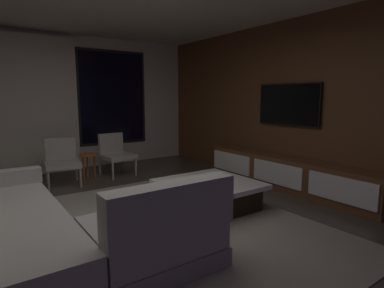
% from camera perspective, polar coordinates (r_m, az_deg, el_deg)
% --- Properties ---
extents(floor, '(9.20, 9.20, 0.00)m').
position_cam_1_polar(floor, '(3.62, -11.60, -15.65)').
color(floor, '#473D33').
extents(back_wall_with_window, '(6.60, 0.30, 2.70)m').
position_cam_1_polar(back_wall_with_window, '(6.77, -25.02, 6.65)').
color(back_wall_with_window, beige).
rests_on(back_wall_with_window, floor).
extents(media_wall, '(0.12, 7.80, 2.70)m').
position_cam_1_polar(media_wall, '(5.32, 19.85, 6.71)').
color(media_wall, brown).
rests_on(media_wall, floor).
extents(area_rug, '(3.20, 3.80, 0.01)m').
position_cam_1_polar(area_rug, '(3.68, -5.78, -15.02)').
color(area_rug, gray).
rests_on(area_rug, floor).
extents(sectional_couch, '(1.98, 2.50, 0.82)m').
position_cam_1_polar(sectional_couch, '(3.18, -24.75, -14.12)').
color(sectional_couch, gray).
rests_on(sectional_couch, floor).
extents(coffee_table, '(1.16, 1.16, 0.36)m').
position_cam_1_polar(coffee_table, '(4.25, 3.04, -9.08)').
color(coffee_table, black).
rests_on(coffee_table, floor).
extents(book_stack_on_coffee_table, '(0.30, 0.19, 0.06)m').
position_cam_1_polar(book_stack_on_coffee_table, '(4.23, 4.21, -6.35)').
color(book_stack_on_coffee_table, silver).
rests_on(book_stack_on_coffee_table, coffee_table).
extents(accent_chair_near_window, '(0.61, 0.62, 0.78)m').
position_cam_1_polar(accent_chair_near_window, '(6.15, -13.73, -1.43)').
color(accent_chair_near_window, '#B2ADA0').
rests_on(accent_chair_near_window, floor).
extents(accent_chair_by_curtain, '(0.61, 0.63, 0.78)m').
position_cam_1_polar(accent_chair_by_curtain, '(5.74, -22.44, -2.54)').
color(accent_chair_by_curtain, '#B2ADA0').
rests_on(accent_chair_by_curtain, floor).
extents(side_stool, '(0.32, 0.32, 0.46)m').
position_cam_1_polar(side_stool, '(5.95, -18.21, -2.52)').
color(side_stool, '#BF4C1E').
rests_on(side_stool, floor).
extents(media_console, '(0.46, 3.10, 0.52)m').
position_cam_1_polar(media_console, '(5.26, 16.97, -5.27)').
color(media_console, brown).
rests_on(media_console, floor).
extents(mounted_tv, '(0.05, 1.17, 0.67)m').
position_cam_1_polar(mounted_tv, '(5.38, 16.99, 6.86)').
color(mounted_tv, black).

